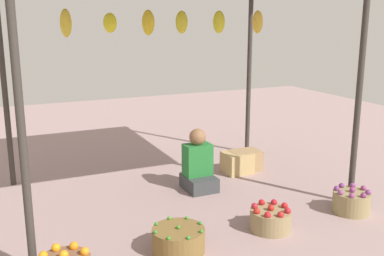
{
  "coord_description": "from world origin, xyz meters",
  "views": [
    {
      "loc": [
        -2.02,
        -4.94,
        2.1
      ],
      "look_at": [
        0.0,
        -0.56,
        0.95
      ],
      "focal_mm": 42.9,
      "sensor_mm": 36.0,
      "label": 1
    }
  ],
  "objects": [
    {
      "name": "basket_red_apples",
      "position": [
        0.51,
        -1.36,
        0.12
      ],
      "size": [
        0.42,
        0.42,
        0.27
      ],
      "color": "#907C53",
      "rests_on": "ground"
    },
    {
      "name": "basket_green_chilies",
      "position": [
        -0.52,
        -1.38,
        0.12
      ],
      "size": [
        0.49,
        0.49,
        0.26
      ],
      "color": "brown",
      "rests_on": "ground"
    },
    {
      "name": "vendor_person",
      "position": [
        0.35,
        -0.0,
        0.3
      ],
      "size": [
        0.36,
        0.44,
        0.78
      ],
      "color": "#393C3E",
      "rests_on": "ground"
    },
    {
      "name": "wooden_crate_near_vendor",
      "position": [
        1.25,
        0.37,
        0.15
      ],
      "size": [
        0.43,
        0.31,
        0.29
      ],
      "primitive_type": "cube",
      "color": "#A07E54",
      "rests_on": "ground"
    },
    {
      "name": "market_stall_structure",
      "position": [
        0.01,
        0.01,
        2.31
      ],
      "size": [
        3.84,
        2.61,
        2.48
      ],
      "color": "#38332D",
      "rests_on": "ground"
    },
    {
      "name": "wooden_crate_stacked_rear",
      "position": [
        1.11,
        0.34,
        0.14
      ],
      "size": [
        0.36,
        0.35,
        0.29
      ],
      "primitive_type": "cube",
      "color": "tan",
      "rests_on": "ground"
    },
    {
      "name": "ground_plane",
      "position": [
        0.0,
        0.0,
        0.0
      ],
      "size": [
        14.0,
        14.0,
        0.0
      ],
      "primitive_type": "plane",
      "color": "gray"
    },
    {
      "name": "basket_purple_onions",
      "position": [
        1.58,
        -1.37,
        0.13
      ],
      "size": [
        0.41,
        0.41,
        0.29
      ],
      "color": "#907F52",
      "rests_on": "ground"
    }
  ]
}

